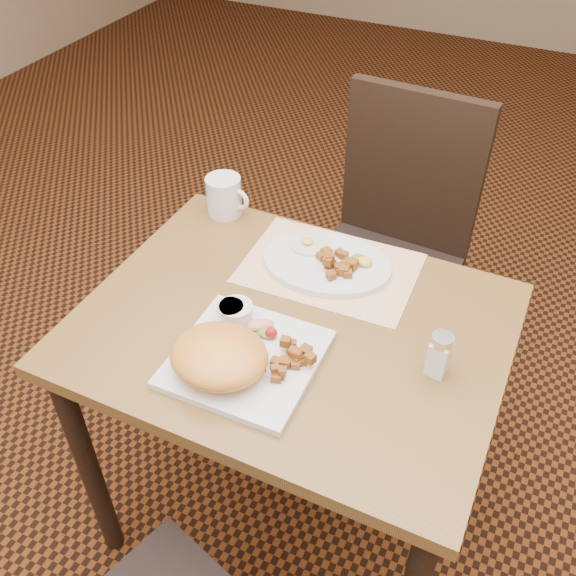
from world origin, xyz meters
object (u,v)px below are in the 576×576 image
at_px(plate_square, 246,359).
at_px(plate_oval, 327,264).
at_px(salt_shaker, 439,354).
at_px(chair_far, 392,239).
at_px(coffee_mug, 225,196).
at_px(table, 291,358).

relative_size(plate_square, plate_oval, 0.92).
bearing_deg(plate_square, salt_shaker, 20.97).
relative_size(chair_far, plate_square, 3.46).
xyz_separation_m(plate_square, coffee_mug, (-0.30, 0.44, 0.04)).
bearing_deg(plate_oval, salt_shaker, -33.38).
bearing_deg(coffee_mug, chair_far, 44.26).
bearing_deg(chair_far, plate_oval, 88.44).
distance_m(plate_oval, salt_shaker, 0.39).
height_order(plate_square, salt_shaker, salt_shaker).
height_order(salt_shaker, coffee_mug, coffee_mug).
bearing_deg(table, plate_square, -103.88).
height_order(plate_square, coffee_mug, coffee_mug).
distance_m(plate_square, salt_shaker, 0.38).
bearing_deg(table, salt_shaker, -0.91).
bearing_deg(plate_oval, plate_square, -95.07).
distance_m(table, plate_oval, 0.24).
height_order(table, coffee_mug, coffee_mug).
bearing_deg(salt_shaker, plate_oval, 146.62).
distance_m(plate_square, plate_oval, 0.35).
bearing_deg(table, chair_far, 87.24).
relative_size(plate_square, salt_shaker, 2.80).
bearing_deg(chair_far, salt_shaker, 116.22).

